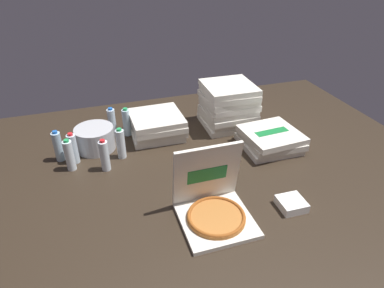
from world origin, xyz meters
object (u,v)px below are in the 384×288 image
object	(u,v)px
pizza_stack_right_near	(228,105)
water_bottle_1	(105,156)
water_bottle_5	(127,122)
water_bottle_0	(121,144)
water_bottle_6	(69,155)
ice_bucket	(95,138)
water_bottle_2	(73,149)
pizza_stack_left_near	(157,125)
open_pizza_box	(213,205)
pizza_stack_left_far	(270,139)
napkin_pile	(291,204)
water_bottle_4	(58,146)
water_bottle_3	(112,122)

from	to	relation	value
pizza_stack_right_near	water_bottle_1	world-z (taller)	pizza_stack_right_near
pizza_stack_right_near	water_bottle_5	bearing A→B (deg)	174.19
water_bottle_0	water_bottle_6	world-z (taller)	same
ice_bucket	water_bottle_0	world-z (taller)	water_bottle_0
water_bottle_2	water_bottle_6	world-z (taller)	same
ice_bucket	pizza_stack_left_near	bearing A→B (deg)	7.00
open_pizza_box	pizza_stack_left_far	distance (m)	0.84
pizza_stack_left_far	pizza_stack_right_near	size ratio (longest dim) A/B	1.00
water_bottle_1	water_bottle_2	size ratio (longest dim) A/B	1.00
pizza_stack_right_near	pizza_stack_left_near	bearing A→B (deg)	179.42
water_bottle_1	napkin_pile	world-z (taller)	water_bottle_1
ice_bucket	water_bottle_4	xyz separation A→B (m)	(-0.24, -0.07, 0.02)
water_bottle_1	pizza_stack_left_near	bearing A→B (deg)	39.01
water_bottle_0	water_bottle_2	xyz separation A→B (m)	(-0.31, 0.03, 0.00)
water_bottle_3	ice_bucket	bearing A→B (deg)	-129.35
water_bottle_1	water_bottle_3	distance (m)	0.47
water_bottle_1	water_bottle_5	distance (m)	0.46
ice_bucket	water_bottle_1	xyz separation A→B (m)	(0.04, -0.28, 0.02)
water_bottle_5	napkin_pile	xyz separation A→B (m)	(0.74, -1.11, -0.08)
water_bottle_2	napkin_pile	world-z (taller)	water_bottle_2
water_bottle_5	water_bottle_6	world-z (taller)	same
pizza_stack_left_far	water_bottle_1	world-z (taller)	water_bottle_1
pizza_stack_left_near	water_bottle_5	xyz separation A→B (m)	(-0.22, 0.07, 0.02)
pizza_stack_left_near	water_bottle_3	world-z (taller)	water_bottle_3
open_pizza_box	pizza_stack_left_near	distance (m)	0.97
pizza_stack_left_far	open_pizza_box	bearing A→B (deg)	-139.72
water_bottle_2	water_bottle_4	distance (m)	0.11
pizza_stack_left_near	ice_bucket	distance (m)	0.46
water_bottle_6	water_bottle_0	bearing A→B (deg)	7.50
water_bottle_1	napkin_pile	bearing A→B (deg)	-36.30
water_bottle_5	water_bottle_6	distance (m)	0.54
pizza_stack_left_near	water_bottle_0	xyz separation A→B (m)	(-0.30, -0.22, 0.02)
pizza_stack_left_near	pizza_stack_right_near	size ratio (longest dim) A/B	1.00
pizza_stack_left_far	napkin_pile	world-z (taller)	pizza_stack_left_far
pizza_stack_left_far	water_bottle_1	size ratio (longest dim) A/B	1.82
pizza_stack_left_near	water_bottle_4	distance (m)	0.71
ice_bucket	water_bottle_1	size ratio (longest dim) A/B	1.23
pizza_stack_left_far	ice_bucket	size ratio (longest dim) A/B	1.49
water_bottle_5	water_bottle_2	bearing A→B (deg)	-145.89
water_bottle_0	napkin_pile	distance (m)	1.16
water_bottle_0	water_bottle_4	distance (m)	0.41
open_pizza_box	pizza_stack_left_far	size ratio (longest dim) A/B	0.97
pizza_stack_left_far	water_bottle_0	bearing A→B (deg)	169.24
pizza_stack_left_far	water_bottle_4	size ratio (longest dim) A/B	1.82
pizza_stack_left_far	water_bottle_2	distance (m)	1.35
open_pizza_box	pizza_stack_right_near	xyz separation A→B (m)	(0.49, 0.96, 0.09)
ice_bucket	water_bottle_3	world-z (taller)	water_bottle_3
water_bottle_2	napkin_pile	distance (m)	1.41
water_bottle_0	water_bottle_6	xyz separation A→B (m)	(-0.33, -0.04, 0.00)
open_pizza_box	ice_bucket	xyz separation A→B (m)	(-0.54, 0.91, 0.01)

